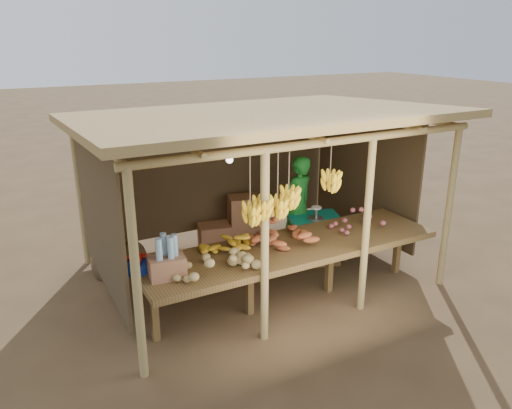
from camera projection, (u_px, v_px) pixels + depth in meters
name	position (u px, v px, depth m)	size (l,w,h in m)	color
ground	(256.00, 272.00, 7.28)	(60.00, 60.00, 0.00)	brown
stall_structure	(252.00, 142.00, 6.69)	(4.70, 3.50, 2.43)	tan
counter	(292.00, 250.00, 6.25)	(3.90, 1.05, 0.80)	brown
potato_heap	(210.00, 258.00, 5.44)	(1.05, 0.63, 0.37)	tan
sweet_potato_heap	(285.00, 231.00, 6.21)	(0.92, 0.55, 0.36)	#AF552D
onion_heap	(360.00, 215.00, 6.74)	(0.76, 0.45, 0.35)	#AA5255
banana_pile	(230.00, 237.00, 6.03)	(0.61, 0.37, 0.35)	gold
tomato_basin	(136.00, 264.00, 5.54)	(0.36, 0.36, 0.19)	navy
bottle_box	(166.00, 261.00, 5.37)	(0.42, 0.35, 0.49)	#A06947
vendor	(297.00, 206.00, 7.67)	(0.58, 0.38, 1.58)	#1A7725
tarp_crate	(314.00, 237.00, 7.57)	(0.93, 0.87, 0.91)	brown
carton_stack	(234.00, 225.00, 8.14)	(1.11, 0.50, 0.78)	#A06947
burlap_sacks	(119.00, 258.00, 7.16)	(0.80, 0.42, 0.56)	#4C3B23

